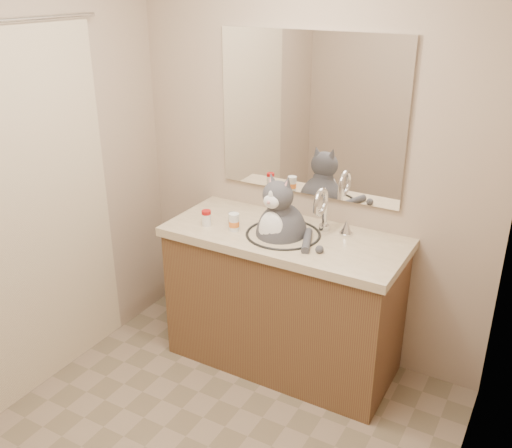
{
  "coord_description": "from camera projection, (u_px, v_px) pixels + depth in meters",
  "views": [
    {
      "loc": [
        1.28,
        -1.61,
        2.15
      ],
      "look_at": [
        -0.0,
        0.65,
        1.02
      ],
      "focal_mm": 40.0,
      "sensor_mm": 36.0,
      "label": 1
    }
  ],
  "objects": [
    {
      "name": "room",
      "position": [
        176.0,
        240.0,
        2.24
      ],
      "size": [
        2.22,
        2.52,
        2.42
      ],
      "color": "#85725C",
      "rests_on": "ground"
    },
    {
      "name": "vanity",
      "position": [
        283.0,
        297.0,
        3.31
      ],
      "size": [
        1.34,
        0.59,
        1.12
      ],
      "color": "brown",
      "rests_on": "ground"
    },
    {
      "name": "mirror",
      "position": [
        309.0,
        116.0,
        3.12
      ],
      "size": [
        1.1,
        0.02,
        0.9
      ],
      "primitive_type": "cube",
      "color": "white",
      "rests_on": "room"
    },
    {
      "name": "shower_curtain",
      "position": [
        21.0,
        220.0,
        2.86
      ],
      "size": [
        0.02,
        1.3,
        1.93
      ],
      "color": "beige",
      "rests_on": "ground"
    },
    {
      "name": "cat",
      "position": [
        281.0,
        231.0,
        3.13
      ],
      "size": [
        0.39,
        0.34,
        0.56
      ],
      "rotation": [
        0.0,
        0.0,
        -0.08
      ],
      "color": "#46464B",
      "rests_on": "vanity"
    },
    {
      "name": "pill_bottle_redcap",
      "position": [
        206.0,
        218.0,
        3.23
      ],
      "size": [
        0.07,
        0.07,
        0.09
      ],
      "rotation": [
        0.0,
        0.0,
        -0.37
      ],
      "color": "white",
      "rests_on": "vanity"
    },
    {
      "name": "pill_bottle_orange",
      "position": [
        234.0,
        222.0,
        3.17
      ],
      "size": [
        0.07,
        0.07,
        0.1
      ],
      "rotation": [
        0.0,
        0.0,
        0.3
      ],
      "color": "white",
      "rests_on": "vanity"
    },
    {
      "name": "grey_canister",
      "position": [
        232.0,
        218.0,
        3.26
      ],
      "size": [
        0.06,
        0.06,
        0.07
      ],
      "rotation": [
        0.0,
        0.0,
        -0.42
      ],
      "color": "slate",
      "rests_on": "vanity"
    }
  ]
}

